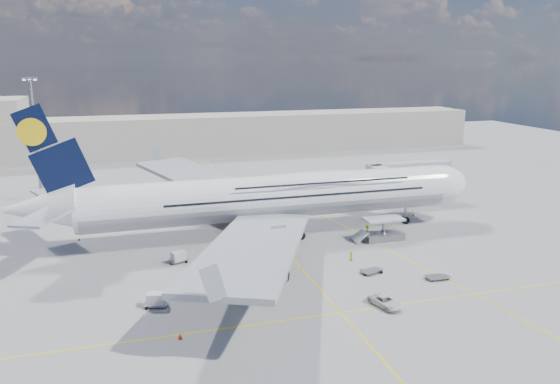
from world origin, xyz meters
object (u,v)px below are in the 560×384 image
object	(u,v)px
dolly_back	(178,257)
cone_wing_right_inner	(193,283)
cargo_loader	(382,232)
light_mast	(36,139)
dolly_nose_near	(371,271)
crew_loader	(367,229)
airliner	(274,196)
dolly_row_a	(197,290)
dolly_nose_far	(437,277)
cone_wing_left_outer	(163,212)
crew_nose	(391,223)
crew_van	(351,256)
catering_truck_outer	(198,192)
service_van	(385,302)
crew_tug	(267,298)
dolly_row_c	(253,292)
cone_nose	(413,214)
crew_wing	(194,272)
cone_wing_left_inner	(184,208)
cone_wing_right_outer	(180,336)
jet_bridge	(401,173)
baggage_tug	(257,258)
cone_tail	(79,239)
dolly_row_b	(156,299)

from	to	relation	value
dolly_back	cone_wing_right_inner	world-z (taller)	dolly_back
cargo_loader	light_mast	size ratio (longest dim) A/B	0.33
dolly_nose_near	crew_loader	world-z (taller)	crew_loader
airliner	crew_loader	xyz separation A→B (m)	(15.60, -3.59, -6.02)
dolly_row_a	dolly_nose_far	distance (m)	32.19
cone_wing_left_outer	cone_wing_right_inner	size ratio (longest dim) A/B	0.90
crew_nose	crew_van	world-z (taller)	crew_nose
cargo_loader	cone_wing_right_inner	world-z (taller)	cargo_loader
cargo_loader	catering_truck_outer	xyz separation A→B (m)	(-25.47, 33.43, 0.86)
service_van	crew_tug	xyz separation A→B (m)	(-13.61, 4.34, 0.36)
dolly_row_c	dolly_back	bearing A→B (deg)	111.35
crew_loader	crew_van	size ratio (longest dim) A/B	1.12
crew_tug	cone_nose	distance (m)	47.34
crew_wing	cone_wing_left_outer	world-z (taller)	crew_wing
cone_nose	cone_wing_right_inner	bearing A→B (deg)	-154.88
crew_tug	cone_wing_left_inner	size ratio (longest dim) A/B	3.26
light_mast	cone_wing_right_outer	bearing A→B (deg)	-72.18
crew_tug	jet_bridge	bearing A→B (deg)	53.15
cargo_loader	dolly_row_a	distance (m)	34.52
crew_nose	catering_truck_outer	bearing A→B (deg)	111.16
cone_wing_right_inner	crew_loader	bearing A→B (deg)	22.94
dolly_nose_near	cone_wing_left_inner	distance (m)	46.03
cone_wing_right_outer	airliner	bearing A→B (deg)	58.31
baggage_tug	crew_wing	xyz separation A→B (m)	(-9.74, -3.63, 0.24)
dolly_nose_far	light_mast	bearing A→B (deg)	135.16
cone_wing_left_outer	cone_tail	bearing A→B (deg)	-139.94
dolly_nose_near	cargo_loader	bearing A→B (deg)	36.25
dolly_row_b	catering_truck_outer	bearing A→B (deg)	89.95
jet_bridge	crew_nose	xyz separation A→B (m)	(-8.30, -12.25, -6.04)
dolly_row_b	cone_wing_left_inner	distance (m)	44.09
service_van	crew_nose	size ratio (longest dim) A/B	2.85
crew_nose	cone_wing_left_inner	world-z (taller)	crew_nose
dolly_row_b	cone_wing_right_outer	size ratio (longest dim) A/B	4.79
service_van	cone_tail	distance (m)	51.94
cargo_loader	cone_tail	size ratio (longest dim) A/B	17.44
crew_loader	crew_van	world-z (taller)	crew_loader
dolly_row_a	cone_wing_left_inner	size ratio (longest dim) A/B	5.49
dolly_nose_near	catering_truck_outer	world-z (taller)	catering_truck_outer
jet_bridge	crew_wing	size ratio (longest dim) A/B	10.19
dolly_back	cone_wing_left_inner	distance (m)	29.54
dolly_row_a	light_mast	bearing A→B (deg)	102.04
cone_nose	cone_wing_right_outer	size ratio (longest dim) A/B	0.85
crew_loader	cone_nose	bearing A→B (deg)	82.62
dolly_back	crew_nose	size ratio (longest dim) A/B	1.86
dolly_row_a	dolly_row_c	distance (m)	7.63
dolly_back	service_van	world-z (taller)	dolly_back
dolly_row_c	dolly_nose_far	world-z (taller)	dolly_row_c
cargo_loader	cone_wing_left_outer	xyz separation A→B (m)	(-33.33, 25.95, -1.01)
dolly_nose_near	cone_tail	size ratio (longest dim) A/B	6.97
cargo_loader	dolly_row_b	distance (m)	40.51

